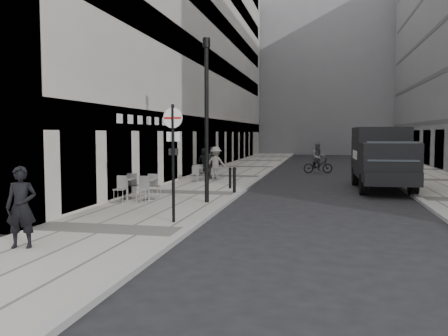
% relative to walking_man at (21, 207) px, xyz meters
% --- Properties ---
extents(ground, '(120.00, 120.00, 0.00)m').
position_rel_walking_man_xyz_m(ground, '(2.87, -0.45, -1.00)').
color(ground, black).
rests_on(ground, ground).
extents(sidewalk, '(4.00, 60.00, 0.12)m').
position_rel_walking_man_xyz_m(sidewalk, '(0.87, 17.55, -0.94)').
color(sidewalk, '#A29C92').
rests_on(sidewalk, ground).
extents(far_sidewalk, '(4.00, 60.00, 0.12)m').
position_rel_walking_man_xyz_m(far_sidewalk, '(11.87, 17.55, -0.94)').
color(far_sidewalk, '#A29C92').
rests_on(far_sidewalk, ground).
extents(building_left, '(4.00, 45.00, 18.00)m').
position_rel_walking_man_xyz_m(building_left, '(-3.13, 24.05, 8.00)').
color(building_left, beige).
rests_on(building_left, ground).
extents(building_far, '(24.00, 16.00, 22.00)m').
position_rel_walking_man_xyz_m(building_far, '(4.37, 55.55, 10.00)').
color(building_far, slate).
rests_on(building_far, ground).
extents(walking_man, '(0.73, 0.57, 1.75)m').
position_rel_walking_man_xyz_m(walking_man, '(0.00, 0.00, 0.00)').
color(walking_man, black).
rests_on(walking_man, sidewalk).
extents(sign_post, '(0.55, 0.12, 3.22)m').
position_rel_walking_man_xyz_m(sign_post, '(2.27, 3.45, 1.19)').
color(sign_post, black).
rests_on(sign_post, sidewalk).
extents(lamppost, '(0.26, 0.26, 5.72)m').
position_rel_walking_man_xyz_m(lamppost, '(2.27, 7.25, 2.30)').
color(lamppost, black).
rests_on(lamppost, sidewalk).
extents(bollard_near, '(0.13, 0.13, 0.98)m').
position_rel_walking_man_xyz_m(bollard_near, '(2.72, 10.15, -0.39)').
color(bollard_near, black).
rests_on(bollard_near, sidewalk).
extents(bollard_far, '(0.12, 0.12, 0.87)m').
position_rel_walking_man_xyz_m(bollard_far, '(2.27, 11.55, -0.44)').
color(bollard_far, black).
rests_on(bollard_far, sidewalk).
extents(panel_van, '(2.36, 6.06, 2.83)m').
position_rel_walking_man_xyz_m(panel_van, '(8.87, 13.50, 0.60)').
color(panel_van, black).
rests_on(panel_van, ground).
extents(cyclist, '(1.91, 0.96, 1.97)m').
position_rel_walking_man_xyz_m(cyclist, '(5.97, 21.87, -0.23)').
color(cyclist, black).
rests_on(cyclist, ground).
extents(pedestrian_a, '(1.04, 0.51, 1.71)m').
position_rel_walking_man_xyz_m(pedestrian_a, '(0.53, 15.55, -0.02)').
color(pedestrian_a, '#4C4D50').
rests_on(pedestrian_a, sidewalk).
extents(pedestrian_b, '(1.17, 0.74, 1.74)m').
position_rel_walking_man_xyz_m(pedestrian_b, '(0.81, 15.16, -0.01)').
color(pedestrian_b, '#9D9790').
rests_on(pedestrian_b, sidewalk).
extents(pedestrian_c, '(0.90, 0.83, 1.54)m').
position_rel_walking_man_xyz_m(pedestrian_c, '(-0.73, 18.66, -0.10)').
color(pedestrian_c, black).
rests_on(pedestrian_c, sidewalk).
extents(cafe_table_near, '(0.72, 1.61, 0.92)m').
position_rel_walking_man_xyz_m(cafe_table_near, '(0.07, 7.34, -0.41)').
color(cafe_table_near, '#B4B4B7').
rests_on(cafe_table_near, sidewalk).
extents(cafe_table_mid, '(0.72, 1.63, 0.93)m').
position_rel_walking_man_xyz_m(cafe_table_mid, '(-0.73, 7.25, -0.41)').
color(cafe_table_mid, '#A8A8AA').
rests_on(cafe_table_mid, sidewalk).
extents(cafe_table_far, '(0.64, 1.44, 0.82)m').
position_rel_walking_man_xyz_m(cafe_table_far, '(0.07, 14.20, -0.46)').
color(cafe_table_far, '#ADADAF').
rests_on(cafe_table_far, sidewalk).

